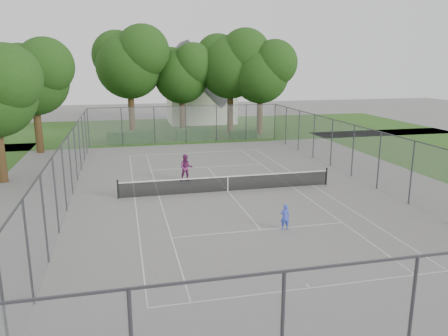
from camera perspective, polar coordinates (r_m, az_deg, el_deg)
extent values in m
plane|color=#64625F|center=(26.18, 0.50, -3.05)|extent=(120.00, 120.00, 0.00)
cube|color=#234914|center=(51.27, -6.42, 5.08)|extent=(60.00, 20.00, 0.00)
cube|color=beige|center=(15.73, 11.17, -15.12)|extent=(10.97, 0.06, 0.01)
cube|color=beige|center=(37.50, -3.80, 2.02)|extent=(10.97, 0.06, 0.01)
cube|color=beige|center=(25.50, -11.59, -3.78)|extent=(0.06, 23.77, 0.01)
cube|color=beige|center=(27.94, 11.50, -2.25)|extent=(0.06, 23.77, 0.01)
cube|color=beige|center=(25.56, -8.52, -3.61)|extent=(0.06, 23.77, 0.01)
cube|color=beige|center=(27.41, 8.90, -2.44)|extent=(0.06, 23.77, 0.01)
cube|color=beige|center=(20.36, 4.81, -8.05)|extent=(8.23, 0.06, 0.01)
cube|color=beige|center=(32.22, -2.19, 0.13)|extent=(8.23, 0.06, 0.01)
cube|color=beige|center=(26.18, 0.50, -3.04)|extent=(0.06, 12.80, 0.01)
cube|color=beige|center=(15.85, 10.94, -14.87)|extent=(0.06, 0.30, 0.01)
cube|color=beige|center=(37.35, -3.76, 1.98)|extent=(0.06, 0.30, 0.01)
cylinder|color=black|center=(25.35, -13.68, -2.72)|extent=(0.10, 0.10, 1.10)
cylinder|color=black|center=(28.18, 13.22, -1.05)|extent=(0.10, 0.10, 1.10)
cube|color=black|center=(26.06, 0.50, -2.11)|extent=(12.67, 0.01, 0.86)
cube|color=white|center=(25.94, 0.50, -1.13)|extent=(12.77, 0.03, 0.06)
cube|color=white|center=(26.06, 0.50, -2.13)|extent=(0.05, 0.02, 0.88)
cylinder|color=#38383D|center=(41.88, -17.31, 5.08)|extent=(0.08, 0.08, 3.50)
cylinder|color=#38383D|center=(44.37, 6.65, 6.04)|extent=(0.08, 0.08, 3.50)
cube|color=slate|center=(11.08, 23.07, -18.82)|extent=(18.00, 0.02, 3.50)
cube|color=slate|center=(42.19, -4.99, 5.69)|extent=(18.00, 0.02, 3.50)
cube|color=slate|center=(25.23, -19.77, -0.40)|extent=(0.02, 34.00, 3.50)
cube|color=slate|center=(29.16, 17.96, 1.55)|extent=(0.02, 34.00, 3.50)
cube|color=#38383D|center=(10.28, 23.99, -10.50)|extent=(18.00, 0.05, 0.05)
cube|color=#38383D|center=(41.99, -5.04, 8.06)|extent=(18.00, 0.05, 0.05)
cube|color=#38383D|center=(24.89, -20.09, 3.52)|extent=(0.05, 34.00, 0.05)
cube|color=#38383D|center=(28.87, 18.21, 4.95)|extent=(0.05, 34.00, 0.05)
cylinder|color=#392614|center=(47.74, -11.98, 7.17)|extent=(0.65, 0.65, 4.83)
sphere|color=#14330E|center=(47.47, -12.27, 12.96)|extent=(6.87, 6.87, 6.87)
sphere|color=#14330E|center=(46.50, -10.58, 14.72)|extent=(5.50, 5.50, 5.50)
sphere|color=#14330E|center=(48.32, -13.82, 14.11)|extent=(5.15, 5.15, 5.15)
cylinder|color=#392614|center=(48.21, -5.48, 7.02)|extent=(0.62, 0.62, 4.09)
sphere|color=#14330E|center=(47.92, -5.59, 11.87)|extent=(5.81, 5.81, 5.81)
sphere|color=#14330E|center=(47.21, -4.04, 13.28)|extent=(4.65, 4.65, 4.65)
sphere|color=#14330E|center=(48.50, -6.95, 12.88)|extent=(4.36, 4.36, 4.36)
cylinder|color=#392614|center=(48.13, 0.82, 7.44)|extent=(0.65, 0.65, 4.71)
sphere|color=#14330E|center=(47.86, 0.84, 13.05)|extent=(6.71, 6.71, 6.71)
sphere|color=#14330E|center=(47.24, 2.78, 14.66)|extent=(5.36, 5.36, 5.36)
sphere|color=#14330E|center=(48.41, -0.80, 14.25)|extent=(5.03, 5.03, 5.03)
cylinder|color=#392614|center=(47.17, 4.68, 6.96)|extent=(0.63, 0.63, 4.20)
sphere|color=#14330E|center=(46.88, 4.78, 12.06)|extent=(5.98, 5.98, 5.98)
sphere|color=#14330E|center=(46.40, 6.60, 13.48)|extent=(4.78, 4.78, 4.78)
sphere|color=#14330E|center=(47.27, 3.28, 13.18)|extent=(4.48, 4.48, 4.48)
cylinder|color=#392614|center=(40.39, -23.09, 4.72)|extent=(0.62, 0.62, 4.07)
sphere|color=#14330E|center=(40.05, -23.63, 10.46)|extent=(5.78, 5.78, 5.78)
sphere|color=#14330E|center=(38.98, -22.31, 12.23)|extent=(4.63, 4.63, 4.63)
sphere|color=#14330E|center=(40.92, -24.99, 11.59)|extent=(4.34, 4.34, 4.34)
cylinder|color=#392614|center=(31.27, -27.19, 1.66)|extent=(0.60, 0.60, 3.70)
sphere|color=#14330E|center=(29.76, -26.55, 10.44)|extent=(4.21, 4.21, 4.21)
cube|color=#194315|center=(42.98, -12.07, 3.98)|extent=(4.44, 1.33, 1.11)
cube|color=#194315|center=(44.03, -3.97, 4.47)|extent=(3.51, 1.00, 1.10)
cube|color=#194315|center=(44.51, 2.54, 4.39)|extent=(2.71, 0.99, 0.81)
cube|color=silver|center=(56.53, -3.04, 9.05)|extent=(8.15, 6.11, 6.11)
cube|color=#444448|center=(56.38, -3.08, 12.14)|extent=(8.06, 6.31, 8.06)
imported|color=blue|center=(20.37, 7.97, -6.33)|extent=(0.45, 0.31, 1.20)
imported|color=#71255E|center=(28.29, -4.96, 0.01)|extent=(0.90, 0.72, 1.77)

